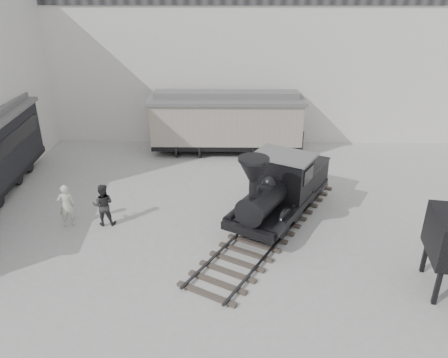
{
  "coord_description": "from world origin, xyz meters",
  "views": [
    {
      "loc": [
        -0.02,
        -12.16,
        9.34
      ],
      "look_at": [
        -0.38,
        3.8,
        2.0
      ],
      "focal_mm": 35.0,
      "sensor_mm": 36.0,
      "label": 1
    }
  ],
  "objects_px": {
    "locomotive": "(278,192)",
    "visitor_a": "(67,205)",
    "visitor_b": "(103,205)",
    "boxcar": "(226,121)"
  },
  "relations": [
    {
      "from": "visitor_a",
      "to": "visitor_b",
      "type": "xyz_separation_m",
      "value": [
        1.47,
        0.11,
        -0.01
      ]
    },
    {
      "from": "visitor_a",
      "to": "boxcar",
      "type": "bearing_deg",
      "value": -148.54
    },
    {
      "from": "locomotive",
      "to": "visitor_a",
      "type": "xyz_separation_m",
      "value": [
        -8.67,
        -0.59,
        -0.41
      ]
    },
    {
      "from": "locomotive",
      "to": "visitor_a",
      "type": "distance_m",
      "value": 8.7
    },
    {
      "from": "boxcar",
      "to": "visitor_a",
      "type": "bearing_deg",
      "value": -126.98
    },
    {
      "from": "visitor_a",
      "to": "visitor_b",
      "type": "relative_size",
      "value": 1.02
    },
    {
      "from": "locomotive",
      "to": "visitor_b",
      "type": "height_order",
      "value": "locomotive"
    },
    {
      "from": "visitor_a",
      "to": "visitor_b",
      "type": "distance_m",
      "value": 1.48
    },
    {
      "from": "locomotive",
      "to": "visitor_a",
      "type": "bearing_deg",
      "value": -147.13
    },
    {
      "from": "visitor_a",
      "to": "visitor_b",
      "type": "height_order",
      "value": "visitor_a"
    }
  ]
}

